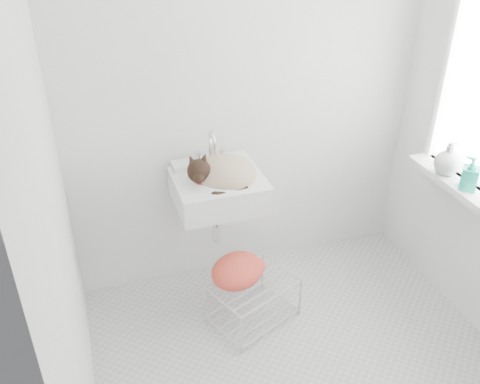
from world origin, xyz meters
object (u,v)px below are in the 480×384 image
object	(u,v)px
bottle_b	(467,189)
bottle_c	(445,173)
cat	(222,172)
wire_rack	(253,299)
sink	(218,177)

from	to	relation	value
bottle_b	bottle_c	bearing A→B (deg)	90.00
bottle_b	cat	bearing A→B (deg)	156.85
wire_rack	bottle_b	world-z (taller)	bottle_b
cat	bottle_b	size ratio (longest dim) A/B	2.22
sink	wire_rack	distance (m)	0.77
bottle_c	sink	bearing A→B (deg)	163.99
cat	bottle_c	xyz separation A→B (m)	(1.24, -0.34, -0.04)
cat	bottle_c	distance (m)	1.29
sink	bottle_c	world-z (taller)	sink
wire_rack	bottle_b	size ratio (longest dim) A/B	2.46
wire_rack	bottle_c	bearing A→B (deg)	-3.45
wire_rack	bottle_c	xyz separation A→B (m)	(1.14, -0.07, 0.70)
sink	wire_rack	world-z (taller)	sink
cat	bottle_b	bearing A→B (deg)	-12.71
sink	cat	size ratio (longest dim) A/B	1.19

